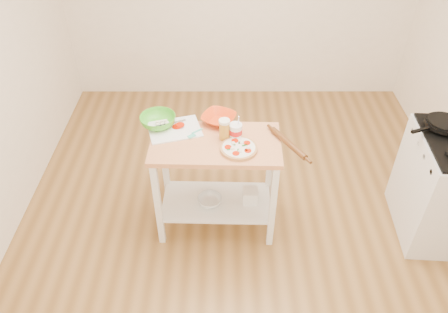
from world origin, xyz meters
name	(u,v)px	position (x,y,z in m)	size (l,w,h in m)	color
room_shell	(250,92)	(0.00, 0.00, 1.35)	(4.04, 4.54, 2.74)	olive
prep_island	(216,168)	(-0.24, 0.02, 0.64)	(1.01, 0.57, 0.90)	tan
skillet	(443,124)	(1.52, 0.15, 0.98)	(0.44, 0.29, 0.03)	black
pizza	(239,148)	(-0.07, -0.08, 0.92)	(0.28, 0.28, 0.04)	tan
cutting_board	(174,129)	(-0.57, 0.17, 0.91)	(0.47, 0.40, 0.04)	white
spatula	(195,133)	(-0.41, 0.10, 0.92)	(0.12, 0.13, 0.01)	#46C8A8
knife	(165,125)	(-0.65, 0.21, 0.92)	(0.25, 0.13, 0.01)	silver
orange_bowl	(219,118)	(-0.22, 0.28, 0.93)	(0.26, 0.26, 0.06)	#E84412
green_bowl	(158,121)	(-0.70, 0.23, 0.94)	(0.28, 0.28, 0.09)	green
beer_pint	(224,129)	(-0.18, 0.06, 0.99)	(0.08, 0.08, 0.17)	#BC8527
yogurt_tub	(236,131)	(-0.09, 0.07, 0.96)	(0.10, 0.10, 0.22)	white
rolling_pin	(288,143)	(0.30, -0.03, 0.92)	(0.05, 0.05, 0.40)	brown
shelf_glass_bowl	(210,201)	(-0.30, -0.01, 0.29)	(0.21, 0.21, 0.06)	silver
shelf_bin	(250,196)	(0.04, 0.02, 0.32)	(0.12, 0.12, 0.12)	white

